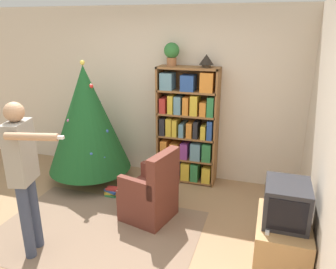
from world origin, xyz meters
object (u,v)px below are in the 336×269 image
at_px(table_lamp, 206,60).
at_px(armchair, 151,195).
at_px(standing_person, 24,168).
at_px(potted_plant, 172,53).
at_px(bookshelf, 187,129).
at_px(christmas_tree, 87,119).
at_px(television, 286,203).

bearing_deg(table_lamp, armchair, -108.70).
relative_size(standing_person, potted_plant, 5.01).
distance_m(bookshelf, table_lamp, 1.05).
relative_size(christmas_tree, potted_plant, 5.64).
bearing_deg(christmas_tree, armchair, -29.29).
xyz_separation_m(armchair, table_lamp, (0.40, 1.19, 1.54)).
distance_m(bookshelf, potted_plant, 1.14).
bearing_deg(standing_person, christmas_tree, 176.28).
distance_m(bookshelf, television, 2.09).
relative_size(television, table_lamp, 2.46).
height_order(bookshelf, television, bookshelf).
height_order(television, table_lamp, table_lamp).
distance_m(television, table_lamp, 2.26).
xyz_separation_m(television, table_lamp, (-1.14, 1.57, 1.17)).
relative_size(bookshelf, table_lamp, 8.80).
xyz_separation_m(potted_plant, table_lamp, (0.50, 0.00, -0.09)).
height_order(bookshelf, table_lamp, table_lamp).
height_order(bookshelf, christmas_tree, christmas_tree).
relative_size(christmas_tree, standing_person, 1.13).
bearing_deg(armchair, potted_plant, -161.58).
relative_size(armchair, table_lamp, 4.60).
xyz_separation_m(christmas_tree, potted_plant, (1.16, 0.48, 0.95)).
distance_m(standing_person, table_lamp, 2.71).
height_order(potted_plant, table_lamp, potted_plant).
bearing_deg(television, potted_plant, 136.39).
xyz_separation_m(christmas_tree, armchair, (1.26, -0.71, -0.68)).
bearing_deg(christmas_tree, table_lamp, 16.16).
bearing_deg(potted_plant, television, -43.61).
bearing_deg(standing_person, potted_plant, 144.61).
distance_m(television, standing_person, 2.60).
bearing_deg(bookshelf, table_lamp, 2.53).
distance_m(christmas_tree, standing_person, 1.71).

